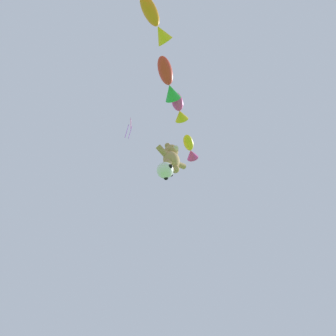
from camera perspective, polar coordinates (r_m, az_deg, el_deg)
The scene contains 7 objects.
teddy_bear_kite at distance 14.66m, azimuth 0.90°, elevation 2.73°, with size 2.51×1.10×2.55m.
soccer_ball_kite at distance 13.35m, azimuth -0.71°, elevation -0.63°, with size 1.11×1.10×1.02m.
fish_kite_goldfin at distance 16.24m, azimuth 5.63°, elevation 4.93°, with size 2.11×1.66×0.84m.
fish_kite_magenta at distance 15.16m, azimuth 2.84°, elevation 14.80°, with size 2.03×1.69×0.90m.
fish_kite_crimson at distance 13.91m, azimuth 0.10°, elevation 21.04°, with size 2.58×2.03×0.97m.
fish_kite_tangerine at distance 14.04m, azimuth -3.10°, elevation 32.94°, with size 2.50×1.48×0.88m.
diamond_kite at distance 15.43m, azimuth -9.58°, elevation 10.52°, with size 0.57×0.71×2.61m.
Camera 1 is at (-5.39, -0.32, 1.22)m, focal length 24.00 mm.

